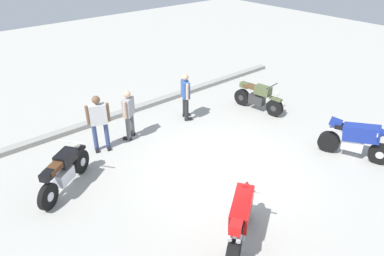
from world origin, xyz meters
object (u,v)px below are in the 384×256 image
object	(u,v)px
person_in_blue_shirt	(186,94)
person_in_white_shirt	(99,120)
motorcycle_red_sportbike	(240,219)
motorcycle_black_cruiser	(64,171)
person_in_gray_shirt	(129,112)
motorcycle_olive_vintage	(258,97)
motorcycle_blue_sportbike	(356,139)

from	to	relation	value
person_in_blue_shirt	person_in_white_shirt	xyz separation A→B (m)	(-3.12, 0.06, 0.07)
motorcycle_red_sportbike	person_in_white_shirt	bearing A→B (deg)	61.93
motorcycle_red_sportbike	motorcycle_black_cruiser	xyz separation A→B (m)	(-2.03, 3.94, -0.07)
person_in_gray_shirt	person_in_blue_shirt	xyz separation A→B (m)	(2.12, -0.10, 0.02)
motorcycle_olive_vintage	motorcycle_black_cruiser	world-z (taller)	motorcycle_black_cruiser
motorcycle_red_sportbike	person_in_blue_shirt	xyz separation A→B (m)	(2.64, 4.97, 0.31)
motorcycle_olive_vintage	person_in_gray_shirt	xyz separation A→B (m)	(-4.51, 1.23, 0.39)
motorcycle_red_sportbike	person_in_blue_shirt	bearing A→B (deg)	28.57
motorcycle_blue_sportbike	person_in_white_shirt	bearing A→B (deg)	-154.42
motorcycle_blue_sportbike	motorcycle_olive_vintage	bearing A→B (deg)	155.04
motorcycle_blue_sportbike	motorcycle_black_cruiser	bearing A→B (deg)	-140.61
person_in_blue_shirt	person_in_gray_shirt	bearing A→B (deg)	-156.34
motorcycle_red_sportbike	motorcycle_olive_vintage	size ratio (longest dim) A/B	0.89
motorcycle_black_cruiser	person_in_gray_shirt	size ratio (longest dim) A/B	1.13
motorcycle_red_sportbike	person_in_blue_shirt	world-z (taller)	person_in_blue_shirt
motorcycle_olive_vintage	motorcycle_black_cruiser	xyz separation A→B (m)	(-7.06, 0.10, 0.03)
motorcycle_olive_vintage	person_in_gray_shirt	world-z (taller)	person_in_gray_shirt
person_in_white_shirt	person_in_blue_shirt	bearing A→B (deg)	109.57
motorcycle_olive_vintage	motorcycle_black_cruiser	bearing A→B (deg)	-98.95
motorcycle_olive_vintage	person_in_gray_shirt	distance (m)	4.69
person_in_white_shirt	motorcycle_olive_vintage	bearing A→B (deg)	98.43
motorcycle_olive_vintage	motorcycle_blue_sportbike	world-z (taller)	motorcycle_blue_sportbike
person_in_blue_shirt	motorcycle_black_cruiser	bearing A→B (deg)	-141.28
motorcycle_red_sportbike	person_in_gray_shirt	bearing A→B (deg)	50.73
person_in_blue_shirt	motorcycle_olive_vintage	bearing A→B (deg)	0.77
motorcycle_red_sportbike	person_in_gray_shirt	world-z (taller)	person_in_gray_shirt
motorcycle_black_cruiser	motorcycle_red_sportbike	bearing A→B (deg)	-98.08
person_in_gray_shirt	motorcycle_black_cruiser	bearing A→B (deg)	77.82
motorcycle_red_sportbike	person_in_blue_shirt	size ratio (longest dim) A/B	1.08
motorcycle_red_sportbike	motorcycle_blue_sportbike	size ratio (longest dim) A/B	0.92
motorcycle_black_cruiser	motorcycle_blue_sportbike	distance (m)	7.82
person_in_gray_shirt	person_in_white_shirt	world-z (taller)	person_in_white_shirt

